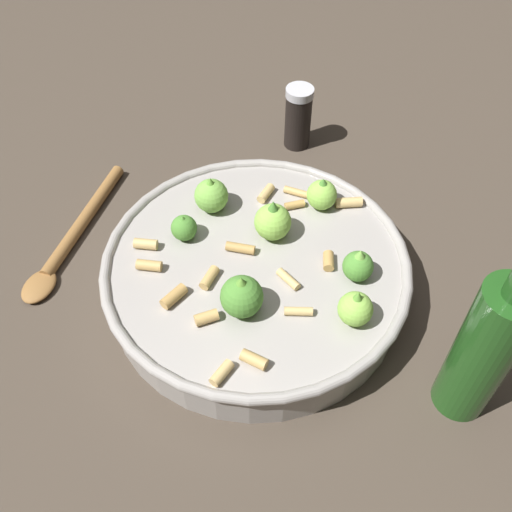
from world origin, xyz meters
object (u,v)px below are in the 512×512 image
Objects in this scene: cooking_pan at (257,272)px; pepper_shaker at (298,117)px; olive_oil_bottle at (485,349)px; wooden_spoon at (72,238)px.

cooking_pan reaches higher than pepper_shaker.
pepper_shaker is at bearing 44.35° from olive_oil_bottle.
wooden_spoon is at bearing 96.66° from cooking_pan.
cooking_pan is 0.25m from wooden_spoon.
pepper_shaker is at bearing 12.45° from cooking_pan.
olive_oil_bottle is at bearing -91.36° from wooden_spoon.
pepper_shaker is 0.44m from olive_oil_bottle.
pepper_shaker is 0.42× the size of olive_oil_bottle.
olive_oil_bottle is at bearing -99.27° from cooking_pan.
cooking_pan is at bearing 80.73° from olive_oil_bottle.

